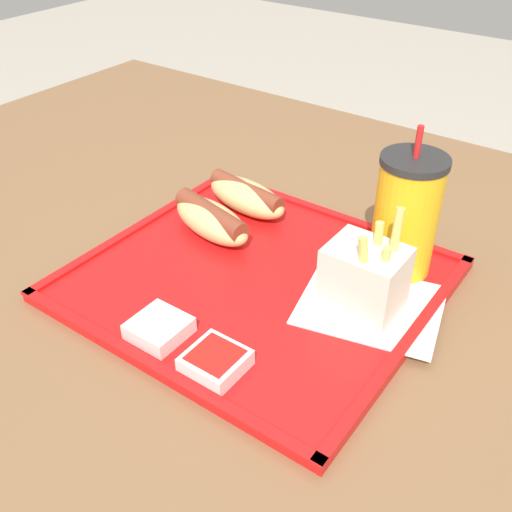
{
  "coord_description": "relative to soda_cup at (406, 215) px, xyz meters",
  "views": [
    {
      "loc": [
        0.37,
        -0.45,
        1.14
      ],
      "look_at": [
        0.05,
        -0.0,
        0.76
      ],
      "focal_mm": 42.0,
      "sensor_mm": 36.0,
      "label": 1
    }
  ],
  "objects": [
    {
      "name": "fries_carton",
      "position": [
        -0.0,
        -0.09,
        -0.03
      ],
      "size": [
        0.08,
        0.06,
        0.12
      ],
      "color": "silver",
      "rests_on": "food_tray"
    },
    {
      "name": "soda_cup",
      "position": [
        0.0,
        0.0,
        0.0
      ],
      "size": [
        0.07,
        0.07,
        0.18
      ],
      "color": "gold",
      "rests_on": "food_tray"
    },
    {
      "name": "food_tray",
      "position": [
        -0.12,
        -0.11,
        -0.08
      ],
      "size": [
        0.39,
        0.36,
        0.01
      ],
      "color": "red",
      "rests_on": "dining_table"
    },
    {
      "name": "paper_napkin",
      "position": [
        0.01,
        -0.08,
        -0.07
      ],
      "size": [
        0.17,
        0.16,
        0.0
      ],
      "color": "white",
      "rests_on": "food_tray"
    },
    {
      "name": "sauce_cup_ketchup",
      "position": [
        -0.07,
        -0.25,
        -0.06
      ],
      "size": [
        0.05,
        0.05,
        0.02
      ],
      "color": "silver",
      "rests_on": "food_tray"
    },
    {
      "name": "dining_table",
      "position": [
        -0.17,
        -0.11,
        -0.44
      ],
      "size": [
        1.38,
        1.06,
        0.72
      ],
      "color": "brown",
      "rests_on": "ground_plane"
    },
    {
      "name": "hot_dog_far",
      "position": [
        -0.22,
        0.0,
        -0.05
      ],
      "size": [
        0.14,
        0.07,
        0.04
      ],
      "color": "#DBB270",
      "rests_on": "food_tray"
    },
    {
      "name": "hot_dog_near",
      "position": [
        -0.22,
        -0.07,
        -0.05
      ],
      "size": [
        0.14,
        0.08,
        0.04
      ],
      "color": "#DBB270",
      "rests_on": "food_tray"
    },
    {
      "name": "sauce_cup_mayo",
      "position": [
        -0.15,
        -0.25,
        -0.06
      ],
      "size": [
        0.05,
        0.05,
        0.02
      ],
      "color": "silver",
      "rests_on": "food_tray"
    }
  ]
}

